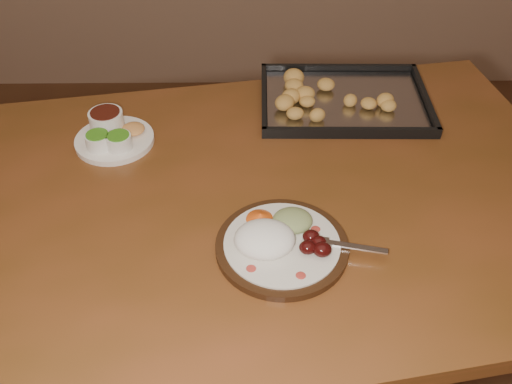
{
  "coord_description": "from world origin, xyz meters",
  "views": [
    {
      "loc": [
        0.13,
        -0.59,
        1.53
      ],
      "look_at": [
        0.14,
        0.27,
        0.77
      ],
      "focal_mm": 40.0,
      "sensor_mm": 36.0,
      "label": 1
    }
  ],
  "objects": [
    {
      "name": "dinner_plate",
      "position": [
        0.18,
        0.13,
        0.77
      ],
      "size": [
        0.31,
        0.25,
        0.06
      ],
      "rotation": [
        0.0,
        0.0,
        -0.04
      ],
      "color": "black",
      "rests_on": "dining_table"
    },
    {
      "name": "condiment_saucer",
      "position": [
        -0.19,
        0.47,
        0.77
      ],
      "size": [
        0.18,
        0.18,
        0.06
      ],
      "rotation": [
        0.0,
        0.0,
        0.23
      ],
      "color": "white",
      "rests_on": "dining_table"
    },
    {
      "name": "dining_table",
      "position": [
        0.08,
        0.27,
        0.65
      ],
      "size": [
        1.63,
        1.14,
        0.75
      ],
      "rotation": [
        0.0,
        0.0,
        0.17
      ],
      "color": "brown",
      "rests_on": "ground"
    },
    {
      "name": "baking_tray",
      "position": [
        0.36,
        0.62,
        0.76
      ],
      "size": [
        0.42,
        0.31,
        0.04
      ],
      "rotation": [
        0.0,
        0.0,
        -0.02
      ],
      "color": "black",
      "rests_on": "dining_table"
    }
  ]
}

